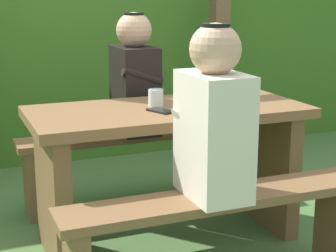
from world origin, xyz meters
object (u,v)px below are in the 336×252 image
object	(u,v)px
picnic_table	(168,151)
person_white_shirt	(214,119)
cell_phone	(161,111)
drinking_glass	(156,98)
person_black_coat	(135,78)
bench_far	(133,152)
bench_near	(218,223)
bottle_left	(202,85)

from	to	relation	value
picnic_table	person_white_shirt	size ratio (longest dim) A/B	1.95
cell_phone	drinking_glass	bearing A→B (deg)	56.65
picnic_table	person_black_coat	world-z (taller)	person_black_coat
bench_far	bench_near	bearing A→B (deg)	-90.00
picnic_table	bench_near	xyz separation A→B (m)	(0.00, -0.57, -0.17)
picnic_table	bench_far	size ratio (longest dim) A/B	1.00
bench_near	bench_far	bearing A→B (deg)	90.00
cell_phone	picnic_table	bearing A→B (deg)	28.02
person_black_coat	drinking_glass	bearing A→B (deg)	-97.13
picnic_table	bottle_left	xyz separation A→B (m)	(0.21, 0.04, 0.32)
bench_far	drinking_glass	bearing A→B (deg)	-95.13
drinking_glass	bottle_left	xyz separation A→B (m)	(0.25, -0.01, 0.05)
person_white_shirt	drinking_glass	world-z (taller)	person_white_shirt
bench_near	cell_phone	world-z (taller)	cell_phone
picnic_table	drinking_glass	distance (m)	0.28
bench_near	person_white_shirt	xyz separation A→B (m)	(-0.03, 0.00, 0.46)
cell_phone	bench_near	bearing A→B (deg)	-103.41
person_white_shirt	cell_phone	size ratio (longest dim) A/B	5.14
drinking_glass	bench_near	bearing A→B (deg)	-85.67
picnic_table	bottle_left	world-z (taller)	bottle_left
drinking_glass	person_white_shirt	bearing A→B (deg)	-88.46
picnic_table	person_white_shirt	xyz separation A→B (m)	(-0.03, -0.57, 0.29)
person_white_shirt	bottle_left	world-z (taller)	person_white_shirt
picnic_table	person_black_coat	bearing A→B (deg)	88.18
person_white_shirt	bench_far	bearing A→B (deg)	88.47
bench_far	picnic_table	bearing A→B (deg)	-90.00
drinking_glass	bench_far	bearing A→B (deg)	84.87
cell_phone	bench_far	bearing A→B (deg)	61.44
bench_near	drinking_glass	xyz separation A→B (m)	(-0.05, 0.62, 0.44)
bench_far	person_white_shirt	xyz separation A→B (m)	(-0.03, -1.15, 0.46)
bottle_left	bench_near	bearing A→B (deg)	-108.61
bottle_left	cell_phone	size ratio (longest dim) A/B	1.64
person_white_shirt	person_black_coat	xyz separation A→B (m)	(0.05, 1.14, 0.00)
person_white_shirt	cell_phone	world-z (taller)	person_white_shirt
drinking_glass	cell_phone	bearing A→B (deg)	-101.20
person_black_coat	bottle_left	size ratio (longest dim) A/B	3.13
person_black_coat	picnic_table	bearing A→B (deg)	-91.82
bench_far	person_white_shirt	distance (m)	1.24
bottle_left	cell_phone	xyz separation A→B (m)	(-0.28, -0.13, -0.09)
bench_near	person_black_coat	size ratio (longest dim) A/B	1.95
person_white_shirt	drinking_glass	xyz separation A→B (m)	(-0.02, 0.62, -0.02)
person_black_coat	cell_phone	xyz separation A→B (m)	(-0.09, -0.66, -0.06)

